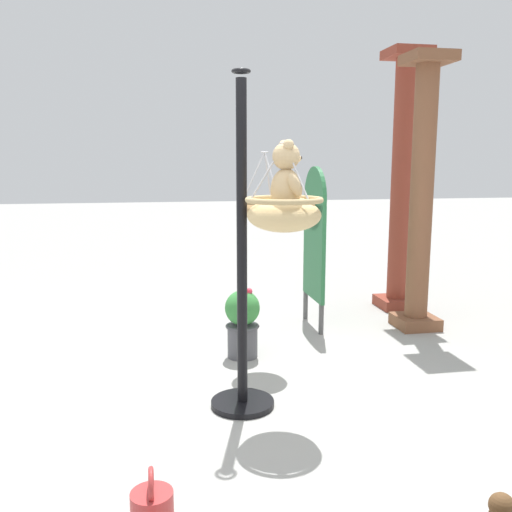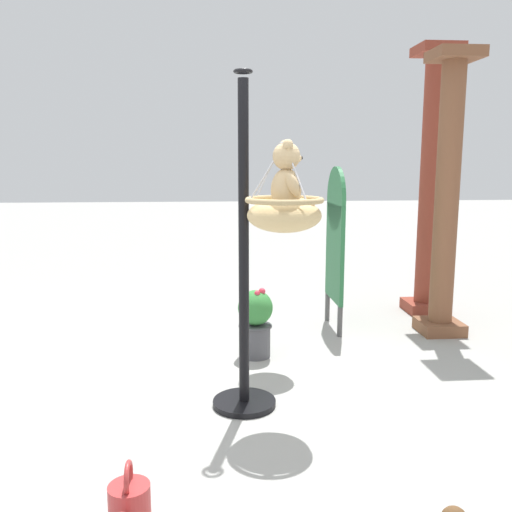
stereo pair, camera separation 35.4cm
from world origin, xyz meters
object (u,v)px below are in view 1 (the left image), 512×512
(greenhouse_pillar_right, at_px, (421,201))
(potted_plant_fern_front, at_px, (242,322))
(display_pole_central, at_px, (242,311))
(hanging_basket_with_teddy, at_px, (284,212))
(teddy_bear, at_px, (288,181))
(greenhouse_pillar_left, at_px, (401,187))
(watering_can, at_px, (152,509))
(hanging_basket_left_high, at_px, (264,208))
(display_sign_board, at_px, (314,234))

(greenhouse_pillar_right, relative_size, potted_plant_fern_front, 4.39)
(display_pole_central, xyz_separation_m, hanging_basket_with_teddy, (0.15, 0.25, 0.68))
(hanging_basket_with_teddy, distance_m, teddy_bear, 0.20)
(greenhouse_pillar_left, relative_size, watering_can, 8.26)
(hanging_basket_left_high, distance_m, display_sign_board, 1.17)
(teddy_bear, bearing_deg, hanging_basket_with_teddy, -90.00)
(display_pole_central, relative_size, hanging_basket_with_teddy, 3.99)
(hanging_basket_left_high, distance_m, watering_can, 2.58)
(teddy_bear, distance_m, hanging_basket_left_high, 1.04)
(greenhouse_pillar_left, bearing_deg, hanging_basket_with_teddy, -38.50)
(display_pole_central, distance_m, potted_plant_fern_front, 1.05)
(greenhouse_pillar_right, height_order, potted_plant_fern_front, greenhouse_pillar_right)
(hanging_basket_left_high, bearing_deg, display_sign_board, 141.87)
(greenhouse_pillar_right, bearing_deg, hanging_basket_left_high, -69.41)
(greenhouse_pillar_right, bearing_deg, greenhouse_pillar_left, 169.23)
(greenhouse_pillar_right, distance_m, display_sign_board, 1.10)
(watering_can, bearing_deg, teddy_bear, 140.21)
(display_pole_central, bearing_deg, hanging_basket_with_teddy, 59.04)
(display_pole_central, distance_m, hanging_basket_left_high, 1.11)
(display_sign_board, bearing_deg, watering_can, -28.86)
(display_sign_board, height_order, watering_can, display_sign_board)
(teddy_bear, xyz_separation_m, greenhouse_pillar_right, (-1.65, 1.76, -0.26))
(hanging_basket_with_teddy, bearing_deg, hanging_basket_left_high, 175.82)
(display_pole_central, distance_m, display_sign_board, 2.03)
(hanging_basket_with_teddy, height_order, watering_can, hanging_basket_with_teddy)
(display_pole_central, relative_size, greenhouse_pillar_left, 0.78)
(display_pole_central, relative_size, potted_plant_fern_front, 3.67)
(display_pole_central, height_order, teddy_bear, display_pole_central)
(teddy_bear, relative_size, greenhouse_pillar_right, 0.17)
(hanging_basket_left_high, relative_size, greenhouse_pillar_left, 0.19)
(greenhouse_pillar_right, height_order, watering_can, greenhouse_pillar_right)
(hanging_basket_with_teddy, relative_size, greenhouse_pillar_right, 0.21)
(greenhouse_pillar_left, distance_m, watering_can, 4.66)
(hanging_basket_with_teddy, distance_m, watering_can, 1.86)
(hanging_basket_with_teddy, bearing_deg, potted_plant_fern_front, -175.16)
(greenhouse_pillar_left, height_order, greenhouse_pillar_right, greenhouse_pillar_left)
(teddy_bear, height_order, hanging_basket_left_high, teddy_bear)
(display_pole_central, relative_size, display_sign_board, 1.38)
(teddy_bear, bearing_deg, display_pole_central, -118.85)
(display_sign_board, bearing_deg, potted_plant_fern_front, -48.21)
(display_pole_central, height_order, display_sign_board, display_pole_central)
(display_pole_central, xyz_separation_m, display_sign_board, (-1.74, 1.01, 0.28))
(display_pole_central, xyz_separation_m, greenhouse_pillar_left, (-2.28, 2.18, 0.71))
(display_sign_board, bearing_deg, hanging_basket_with_teddy, -22.01)
(greenhouse_pillar_left, bearing_deg, hanging_basket_left_high, -52.65)
(display_sign_board, bearing_deg, greenhouse_pillar_right, 76.95)
(hanging_basket_with_teddy, xyz_separation_m, greenhouse_pillar_left, (-2.43, 1.93, 0.03))
(greenhouse_pillar_left, relative_size, potted_plant_fern_front, 4.70)
(display_sign_board, bearing_deg, display_pole_central, -30.23)
(teddy_bear, relative_size, watering_can, 1.28)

